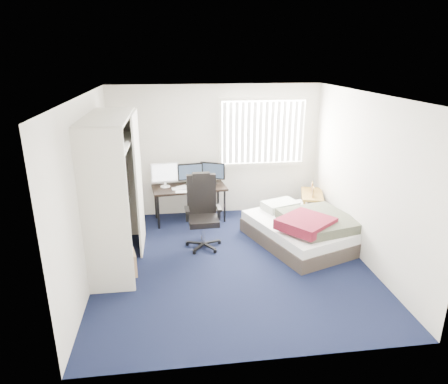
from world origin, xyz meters
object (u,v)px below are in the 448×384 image
desk (189,184)px  nightstand (312,197)px  office_chair (203,219)px  bed (303,229)px

desk → nightstand: desk is taller
nightstand → office_chair: bearing=-159.2°
desk → bed: 2.27m
nightstand → desk: bearing=172.5°
desk → office_chair: 1.15m
office_chair → desk: bearing=98.2°
desk → office_chair: office_chair is taller
office_chair → bed: size_ratio=0.57×
nightstand → bed: size_ratio=0.40×
desk → nightstand: size_ratio=1.68×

